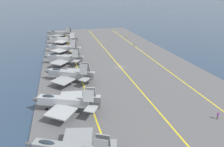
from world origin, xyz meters
name	(u,v)px	position (x,y,z in m)	size (l,w,h in m)	color
ground_plane	(120,68)	(0.00, 0.00, 0.00)	(2000.00, 2000.00, 0.00)	navy
carrier_deck	(120,68)	(0.00, 0.00, 0.20)	(170.48, 55.86, 0.40)	#565659
deck_stripe_foul_line	(158,64)	(0.00, -15.36, 0.40)	(153.43, 0.36, 0.01)	yellow
deck_stripe_centerline	(120,67)	(0.00, 0.00, 0.40)	(153.43, 0.36, 0.01)	yellow
deck_stripe_edge_line	(78,71)	(0.00, 15.36, 0.40)	(153.43, 0.36, 0.01)	yellow
parked_jet_third	(66,101)	(-25.13, 20.60, 3.07)	(12.83, 16.52, 6.22)	#9EA3A8
parked_jet_fourth	(68,74)	(-8.32, 19.11, 2.94)	(13.30, 15.99, 6.52)	#93999E
parked_jet_fifth	(63,58)	(8.64, 20.21, 2.89)	(12.96, 15.80, 6.14)	#93999E
parked_jet_sixth	(62,48)	(24.80, 19.96, 2.71)	(13.14, 16.43, 6.33)	#A8AAAF
parked_jet_seventh	(62,39)	(42.26, 19.50, 2.86)	(13.10, 17.10, 5.98)	#A8AAAF
parked_jet_eighth	(60,33)	(57.35, 20.65, 3.22)	(13.61, 17.11, 6.67)	gray
crew_green_vest	(134,44)	(27.94, -15.72, 1.41)	(0.44, 0.36, 1.83)	#232328
crew_yellow_vest	(127,36)	(47.88, -18.51, 1.39)	(0.41, 0.31, 1.80)	#383328
crew_purple_vest	(218,115)	(-36.46, -11.02, 1.36)	(0.29, 0.40, 1.75)	#4C473D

